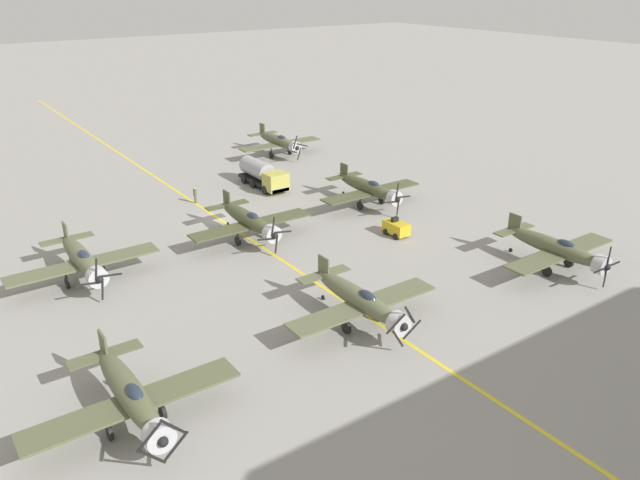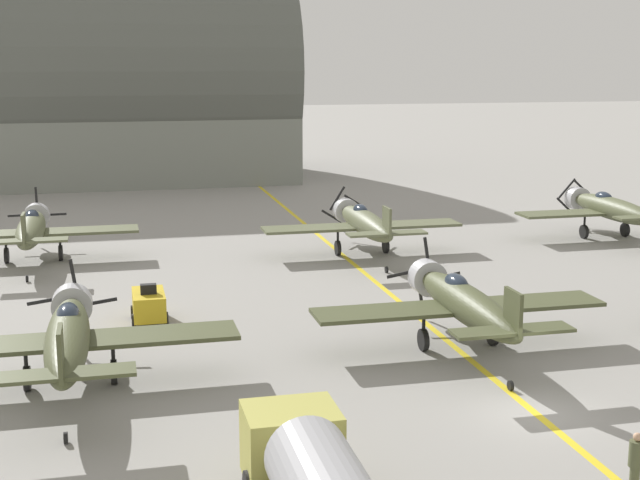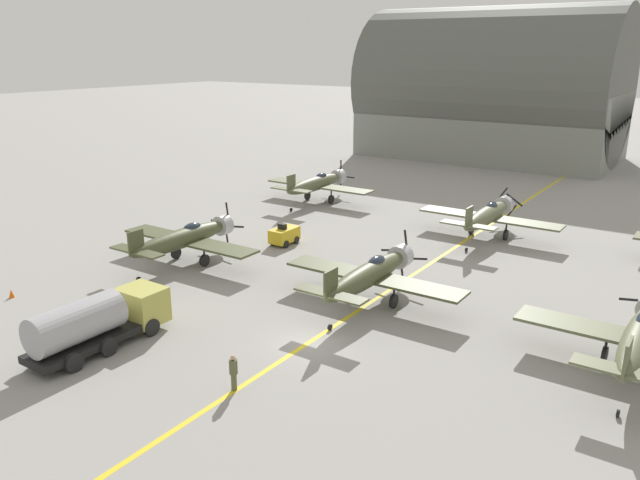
{
  "view_description": "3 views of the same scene",
  "coord_description": "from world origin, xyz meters",
  "px_view_note": "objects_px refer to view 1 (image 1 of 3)",
  "views": [
    {
      "loc": [
        25.75,
        54.49,
        23.21
      ],
      "look_at": [
        -2.1,
        14.79,
        2.42
      ],
      "focal_mm": 35.0,
      "sensor_mm": 36.0,
      "label": 1
    },
    {
      "loc": [
        -13.39,
        -25.62,
        11.52
      ],
      "look_at": [
        -4.21,
        13.01,
        3.45
      ],
      "focal_mm": 50.0,
      "sensor_mm": 36.0,
      "label": 2
    },
    {
      "loc": [
        17.87,
        -25.32,
        15.45
      ],
      "look_at": [
        -3.98,
        6.88,
        3.42
      ],
      "focal_mm": 35.0,
      "sensor_mm": 36.0,
      "label": 3
    }
  ],
  "objects_px": {
    "airplane_mid_right": "(82,259)",
    "airplane_mid_left": "(369,188)",
    "fuel_tanker": "(263,175)",
    "ground_crew_walking": "(195,195)",
    "airplane_far_right": "(131,395)",
    "tow_tractor": "(396,228)",
    "airplane_far_left": "(557,248)",
    "airplane_far_center": "(360,300)",
    "airplane_near_left": "(279,141)",
    "traffic_cone": "(341,172)",
    "airplane_mid_center": "(249,220)"
  },
  "relations": [
    {
      "from": "tow_tractor",
      "to": "traffic_cone",
      "type": "height_order",
      "value": "tow_tractor"
    },
    {
      "from": "airplane_mid_right",
      "to": "airplane_far_left",
      "type": "height_order",
      "value": "airplane_far_left"
    },
    {
      "from": "tow_tractor",
      "to": "ground_crew_walking",
      "type": "height_order",
      "value": "ground_crew_walking"
    },
    {
      "from": "fuel_tanker",
      "to": "tow_tractor",
      "type": "relative_size",
      "value": 3.08
    },
    {
      "from": "airplane_near_left",
      "to": "fuel_tanker",
      "type": "height_order",
      "value": "airplane_near_left"
    },
    {
      "from": "airplane_far_right",
      "to": "airplane_mid_left",
      "type": "bearing_deg",
      "value": -136.0
    },
    {
      "from": "airplane_mid_left",
      "to": "airplane_mid_right",
      "type": "bearing_deg",
      "value": 19.03
    },
    {
      "from": "airplane_mid_center",
      "to": "airplane_near_left",
      "type": "height_order",
      "value": "airplane_mid_center"
    },
    {
      "from": "airplane_mid_right",
      "to": "ground_crew_walking",
      "type": "relative_size",
      "value": 6.62
    },
    {
      "from": "airplane_mid_left",
      "to": "airplane_far_right",
      "type": "bearing_deg",
      "value": 49.0
    },
    {
      "from": "ground_crew_walking",
      "to": "airplane_far_right",
      "type": "bearing_deg",
      "value": 60.12
    },
    {
      "from": "airplane_far_right",
      "to": "traffic_cone",
      "type": "xyz_separation_m",
      "value": [
        -37.79,
        -31.29,
        -1.74
      ]
    },
    {
      "from": "airplane_mid_left",
      "to": "airplane_far_left",
      "type": "distance_m",
      "value": 21.57
    },
    {
      "from": "airplane_mid_center",
      "to": "fuel_tanker",
      "type": "distance_m",
      "value": 16.02
    },
    {
      "from": "airplane_far_left",
      "to": "tow_tractor",
      "type": "bearing_deg",
      "value": -61.64
    },
    {
      "from": "airplane_far_right",
      "to": "airplane_far_center",
      "type": "bearing_deg",
      "value": -163.02
    },
    {
      "from": "airplane_mid_right",
      "to": "airplane_mid_left",
      "type": "relative_size",
      "value": 1.0
    },
    {
      "from": "airplane_mid_right",
      "to": "traffic_cone",
      "type": "height_order",
      "value": "airplane_mid_right"
    },
    {
      "from": "airplane_mid_right",
      "to": "airplane_far_center",
      "type": "distance_m",
      "value": 23.08
    },
    {
      "from": "airplane_mid_right",
      "to": "airplane_far_right",
      "type": "xyz_separation_m",
      "value": [
        2.86,
        19.51,
        0.0
      ]
    },
    {
      "from": "fuel_tanker",
      "to": "ground_crew_walking",
      "type": "distance_m",
      "value": 8.96
    },
    {
      "from": "ground_crew_walking",
      "to": "airplane_far_left",
      "type": "bearing_deg",
      "value": 118.4
    },
    {
      "from": "airplane_far_right",
      "to": "airplane_far_center",
      "type": "xyz_separation_m",
      "value": [
        -17.0,
        -1.27,
        -0.0
      ]
    },
    {
      "from": "airplane_far_left",
      "to": "airplane_near_left",
      "type": "xyz_separation_m",
      "value": [
        0.13,
        -44.19,
        0.0
      ]
    },
    {
      "from": "airplane_mid_center",
      "to": "airplane_far_right",
      "type": "relative_size",
      "value": 1.0
    },
    {
      "from": "airplane_far_right",
      "to": "fuel_tanker",
      "type": "distance_m",
      "value": 42.31
    },
    {
      "from": "fuel_tanker",
      "to": "airplane_mid_left",
      "type": "bearing_deg",
      "value": 116.44
    },
    {
      "from": "tow_tractor",
      "to": "airplane_mid_right",
      "type": "bearing_deg",
      "value": -14.86
    },
    {
      "from": "airplane_mid_right",
      "to": "airplane_mid_left",
      "type": "height_order",
      "value": "airplane_mid_left"
    },
    {
      "from": "airplane_mid_center",
      "to": "airplane_near_left",
      "type": "bearing_deg",
      "value": -136.57
    },
    {
      "from": "airplane_mid_left",
      "to": "tow_tractor",
      "type": "xyz_separation_m",
      "value": [
        3.11,
        7.94,
        -1.22
      ]
    },
    {
      "from": "airplane_near_left",
      "to": "fuel_tanker",
      "type": "distance_m",
      "value": 13.75
    },
    {
      "from": "traffic_cone",
      "to": "airplane_mid_left",
      "type": "bearing_deg",
      "value": 67.71
    },
    {
      "from": "airplane_far_right",
      "to": "airplane_mid_right",
      "type": "bearing_deg",
      "value": -85.63
    },
    {
      "from": "airplane_far_left",
      "to": "airplane_far_center",
      "type": "relative_size",
      "value": 1.0
    },
    {
      "from": "airplane_mid_right",
      "to": "ground_crew_walking",
      "type": "distance_m",
      "value": 19.71
    },
    {
      "from": "traffic_cone",
      "to": "airplane_far_left",
      "type": "bearing_deg",
      "value": 86.97
    },
    {
      "from": "tow_tractor",
      "to": "airplane_far_center",
      "type": "bearing_deg",
      "value": 39.92
    },
    {
      "from": "tow_tractor",
      "to": "airplane_near_left",
      "type": "bearing_deg",
      "value": -100.68
    },
    {
      "from": "airplane_far_left",
      "to": "airplane_far_right",
      "type": "bearing_deg",
      "value": 2.69
    },
    {
      "from": "airplane_far_left",
      "to": "airplane_far_right",
      "type": "xyz_separation_m",
      "value": [
        36.08,
        -1.17,
        0.0
      ]
    },
    {
      "from": "airplane_far_center",
      "to": "fuel_tanker",
      "type": "bearing_deg",
      "value": -122.77
    },
    {
      "from": "airplane_mid_right",
      "to": "fuel_tanker",
      "type": "relative_size",
      "value": 1.5
    },
    {
      "from": "airplane_near_left",
      "to": "traffic_cone",
      "type": "bearing_deg",
      "value": 95.41
    },
    {
      "from": "airplane_mid_left",
      "to": "airplane_far_left",
      "type": "relative_size",
      "value": 1.0
    },
    {
      "from": "airplane_far_center",
      "to": "airplane_mid_center",
      "type": "bearing_deg",
      "value": -108.14
    },
    {
      "from": "airplane_far_left",
      "to": "traffic_cone",
      "type": "relative_size",
      "value": 21.82
    },
    {
      "from": "airplane_far_center",
      "to": "traffic_cone",
      "type": "bearing_deg",
      "value": -139.39
    },
    {
      "from": "airplane_mid_center",
      "to": "airplane_near_left",
      "type": "xyz_separation_m",
      "value": [
        -17.86,
        -23.76,
        0.0
      ]
    },
    {
      "from": "airplane_far_right",
      "to": "airplane_near_left",
      "type": "xyz_separation_m",
      "value": [
        -35.94,
        -43.02,
        -0.0
      ]
    }
  ]
}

